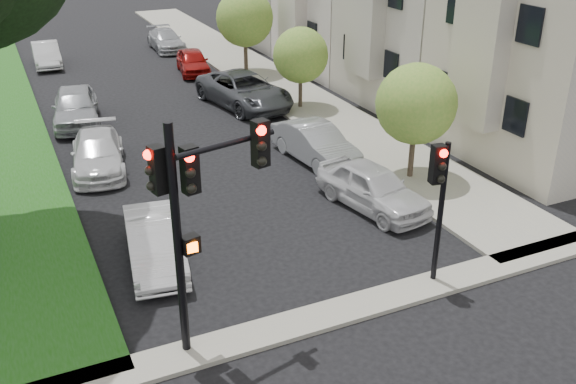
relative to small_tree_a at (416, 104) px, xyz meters
name	(u,v)px	position (x,y,z in m)	size (l,w,h in m)	color
ground	(385,363)	(-6.20, -8.01, -2.77)	(140.00, 140.00, 0.00)	black
sidewalk_right	(254,71)	(0.55, 15.99, -2.71)	(3.50, 44.00, 0.12)	gray
sidewalk_cross	(340,312)	(-6.20, -6.01, -2.71)	(60.00, 1.00, 0.12)	gray
small_tree_a	(416,104)	(0.00, 0.00, 0.00)	(2.78, 2.78, 4.17)	#332921
small_tree_b	(301,55)	(0.00, 8.92, -0.24)	(2.54, 2.54, 3.81)	#332921
small_tree_c	(245,18)	(0.00, 15.81, 0.31)	(3.09, 3.09, 4.64)	#332921
traffic_signal_main	(194,198)	(-9.57, -5.77, 0.96)	(2.65, 0.77, 5.41)	black
traffic_signal_secondary	(439,189)	(-3.43, -5.82, -0.03)	(0.52, 0.42, 3.92)	black
car_parked_0	(373,187)	(-2.45, -1.40, -2.05)	(1.71, 4.26, 1.45)	silver
car_parked_1	(316,144)	(-2.29, 2.90, -2.06)	(1.50, 4.29, 1.42)	#999BA0
car_parked_2	(244,90)	(-2.23, 10.40, -1.98)	(2.62, 5.68, 1.58)	#3F4247
car_parked_3	(193,62)	(-2.61, 17.24, -2.10)	(1.58, 3.92, 1.34)	maroon
car_parked_4	(166,40)	(-2.44, 23.57, -2.13)	(1.79, 4.40, 1.28)	#999BA0
car_parked_5	(154,242)	(-9.66, -1.82, -2.11)	(1.41, 4.03, 1.33)	silver
car_parked_6	(98,153)	(-9.88, 5.53, -2.12)	(1.83, 4.51, 1.31)	silver
car_parked_7	(76,107)	(-9.84, 11.10, -1.97)	(1.90, 4.71, 1.60)	#999BA0
car_parked_9	(46,55)	(-9.85, 22.43, -2.09)	(1.43, 4.11, 1.35)	silver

